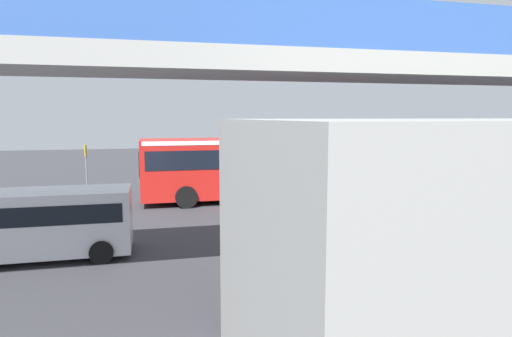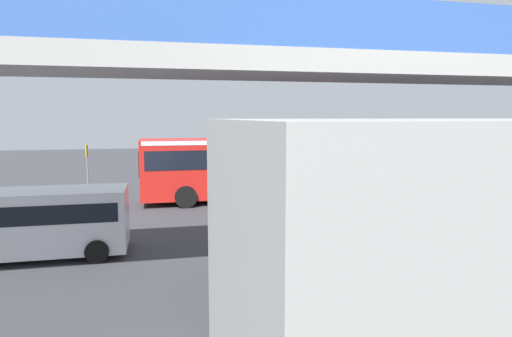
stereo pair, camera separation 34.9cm
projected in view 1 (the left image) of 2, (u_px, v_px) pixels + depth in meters
name	position (u px, v px, depth m)	size (l,w,h in m)	color
ground	(244.00, 202.00, 22.04)	(80.00, 80.00, 0.00)	#38383D
city_bus	(256.00, 163.00, 22.45)	(11.54, 2.85, 3.15)	red
parked_van	(48.00, 219.00, 13.22)	(4.80, 2.17, 2.05)	silver
bicycle_black	(493.00, 208.00, 18.82)	(1.77, 0.44, 0.96)	black
bicycle_orange	(446.00, 197.00, 21.41)	(1.77, 0.44, 0.96)	black
pedestrian	(353.00, 171.00, 27.31)	(0.38, 0.38, 1.79)	#2D2D38
traffic_sign	(86.00, 162.00, 22.75)	(0.08, 0.60, 2.80)	slate
lane_dash_leftmost	(368.00, 189.00, 26.06)	(2.00, 0.20, 0.01)	silver
lane_dash_left	(304.00, 191.00, 25.12)	(2.00, 0.20, 0.01)	silver
lane_dash_centre	(235.00, 194.00, 24.18)	(2.00, 0.20, 0.01)	silver
lane_dash_right	(161.00, 198.00, 23.24)	(2.00, 0.20, 0.01)	silver
lane_dash_rightmost	(80.00, 201.00, 22.30)	(2.00, 0.20, 0.01)	silver
pedestrian_overpass	(339.00, 84.00, 10.72)	(29.01, 2.60, 6.77)	#9E9E99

